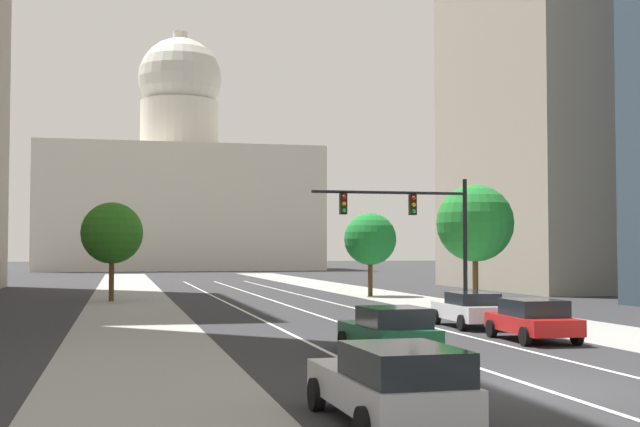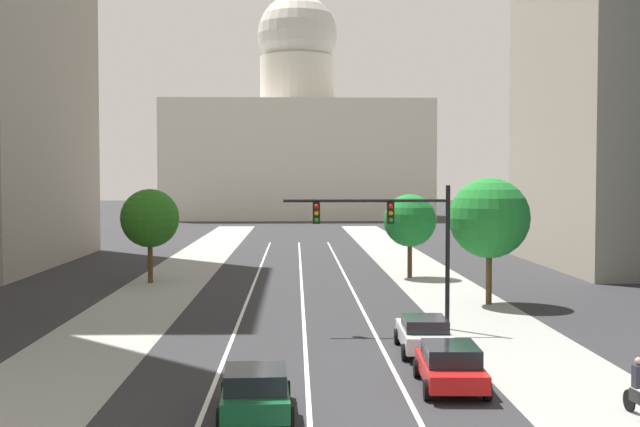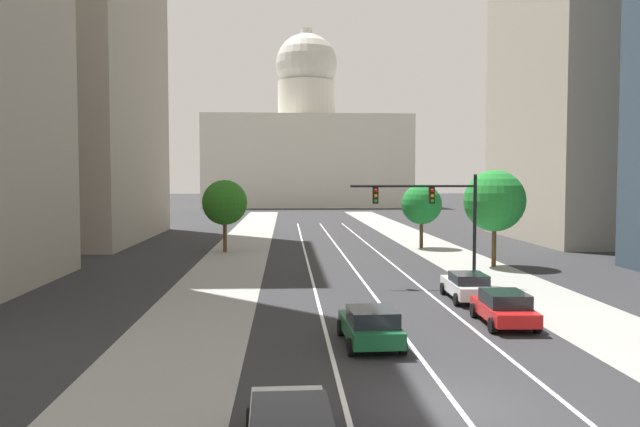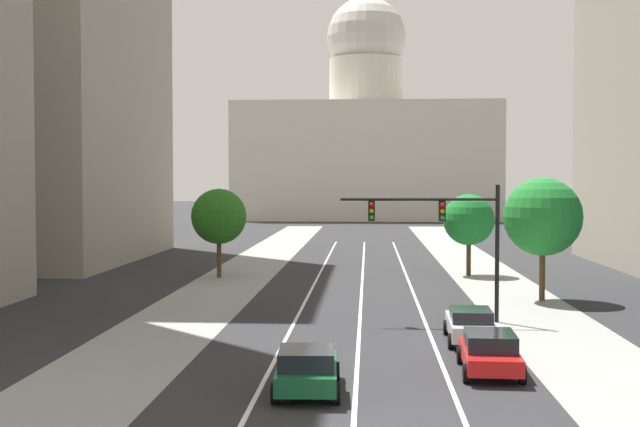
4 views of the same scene
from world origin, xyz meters
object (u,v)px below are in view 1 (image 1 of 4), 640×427
(car_white, at_px, (470,309))
(car_red, at_px, (533,319))
(capitol_building, at_px, (179,191))
(traffic_signal_mast, at_px, (418,220))
(street_tree_far_right, at_px, (370,239))
(car_silver, at_px, (391,383))
(car_green, at_px, (389,331))
(street_tree_mid_left, at_px, (112,233))
(street_tree_near_right, at_px, (475,223))

(car_white, relative_size, car_red, 1.06)
(capitol_building, height_order, traffic_signal_mast, capitol_building)
(capitol_building, relative_size, traffic_signal_mast, 5.94)
(car_red, bearing_deg, street_tree_far_right, -3.21)
(traffic_signal_mast, distance_m, street_tree_far_right, 19.60)
(car_silver, bearing_deg, car_white, -28.11)
(capitol_building, xyz_separation_m, car_red, (4.61, -115.90, -12.16))
(car_red, relative_size, car_silver, 0.92)
(car_green, bearing_deg, car_silver, 160.23)
(traffic_signal_mast, height_order, street_tree_mid_left, traffic_signal_mast)
(capitol_building, relative_size, car_red, 10.21)
(car_silver, relative_size, street_tree_mid_left, 0.77)
(car_white, height_order, street_tree_near_right, street_tree_near_right)
(street_tree_mid_left, bearing_deg, car_white, -56.58)
(capitol_building, height_order, car_red, capitol_building)
(car_red, distance_m, traffic_signal_mast, 11.10)
(car_white, distance_m, car_red, 5.52)
(car_green, relative_size, car_red, 0.99)
(car_green, xyz_separation_m, car_white, (6.14, 8.53, -0.01))
(street_tree_near_right, bearing_deg, traffic_signal_mast, -129.29)
(traffic_signal_mast, bearing_deg, car_green, -112.74)
(capitol_building, xyz_separation_m, street_tree_far_right, (7.45, -86.18, -9.00))
(car_green, bearing_deg, street_tree_near_right, -31.64)
(car_white, xyz_separation_m, street_tree_far_right, (2.84, 24.20, 3.17))
(car_green, relative_size, traffic_signal_mast, 0.58)
(street_tree_mid_left, height_order, street_tree_far_right, street_tree_mid_left)
(car_green, height_order, street_tree_mid_left, street_tree_mid_left)
(street_tree_near_right, distance_m, street_tree_mid_left, 22.15)
(car_white, height_order, car_red, car_red)
(capitol_building, height_order, car_green, capitol_building)
(car_silver, bearing_deg, car_red, -37.11)
(car_green, height_order, traffic_signal_mast, traffic_signal_mast)
(capitol_building, bearing_deg, traffic_signal_mast, -87.77)
(street_tree_mid_left, relative_size, street_tree_far_right, 1.07)
(car_silver, bearing_deg, street_tree_far_right, -17.28)
(capitol_building, bearing_deg, car_silver, -92.05)
(car_red, relative_size, street_tree_mid_left, 0.71)
(capitol_building, bearing_deg, street_tree_near_right, -84.15)
(street_tree_mid_left, xyz_separation_m, street_tree_far_right, (17.29, 2.30, -0.29))
(capitol_building, bearing_deg, street_tree_mid_left, -96.35)
(street_tree_far_right, bearing_deg, car_red, -95.45)
(car_white, relative_size, street_tree_far_right, 0.80)
(capitol_building, xyz_separation_m, street_tree_mid_left, (-9.84, -88.48, -8.71))
(street_tree_near_right, bearing_deg, car_red, -107.11)
(car_red, xyz_separation_m, car_silver, (-9.22, -12.86, 0.03))
(street_tree_near_right, bearing_deg, car_silver, -115.63)
(car_red, height_order, street_tree_near_right, street_tree_near_right)
(car_green, distance_m, car_white, 10.51)
(car_silver, height_order, street_tree_near_right, street_tree_near_right)
(traffic_signal_mast, bearing_deg, street_tree_near_right, 50.71)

